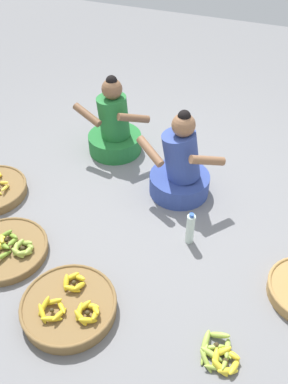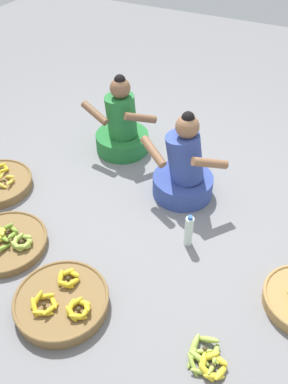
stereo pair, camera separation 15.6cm
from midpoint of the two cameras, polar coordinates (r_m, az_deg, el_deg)
The scene contains 7 objects.
ground_plane at distance 3.39m, azimuth -0.01°, elevation -2.45°, with size 10.00×10.00×0.00m, color slate.
vendor_woman_front at distance 3.40m, azimuth 3.86°, elevation 3.35°, with size 0.74×0.52×0.81m.
vendor_woman_behind at distance 3.93m, azimuth -5.41°, elevation 8.93°, with size 0.71×0.52×0.79m.
banana_basket_back_left at distance 3.22m, azimuth -20.44°, elevation -7.65°, with size 0.64×0.64×0.15m.
banana_basket_near_vendor at distance 2.77m, azimuth -12.22°, elevation -15.57°, with size 0.63×0.63×0.16m.
loose_bananas_near_bicycle at distance 2.60m, azimuth 8.84°, elevation -21.92°, with size 0.26×0.27×0.09m.
water_bottle at distance 3.04m, azimuth 5.12°, elevation -5.25°, with size 0.06×0.06×0.29m.
Camera 1 is at (0.88, -2.30, 2.33)m, focal length 37.57 mm.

